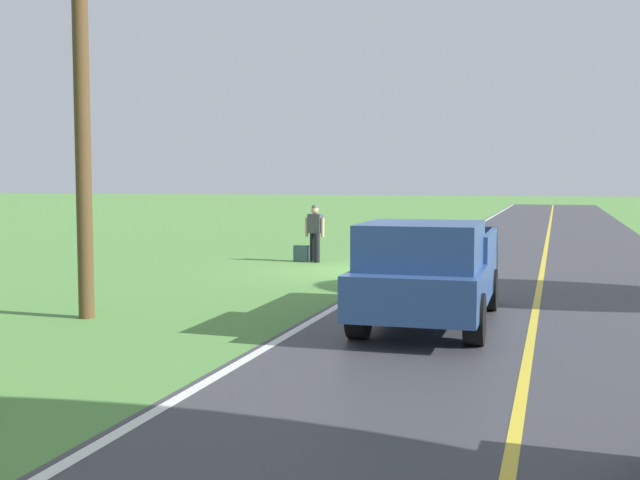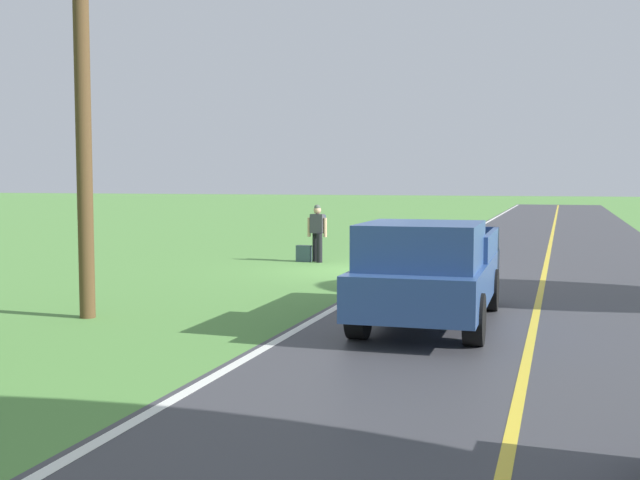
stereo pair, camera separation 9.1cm
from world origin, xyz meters
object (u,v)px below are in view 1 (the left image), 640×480
object	(u,v)px
hitchhiker_walking	(315,230)
pickup_truck_passing	(429,270)
utility_pole_roadside	(82,96)
suitcase_carried	(301,254)

from	to	relation	value
hitchhiker_walking	pickup_truck_passing	world-z (taller)	pickup_truck_passing
hitchhiker_walking	utility_pole_roadside	size ratio (longest dim) A/B	0.22
pickup_truck_passing	utility_pole_roadside	bearing A→B (deg)	9.95
suitcase_carried	pickup_truck_passing	xyz separation A→B (m)	(-5.36, 9.33, 0.72)
hitchhiker_walking	suitcase_carried	bearing A→B (deg)	7.71
pickup_truck_passing	hitchhiker_walking	bearing A→B (deg)	-62.27
hitchhiker_walking	suitcase_carried	world-z (taller)	hitchhiker_walking
pickup_truck_passing	utility_pole_roadside	distance (m)	6.85
hitchhiker_walking	pickup_truck_passing	bearing A→B (deg)	117.73
pickup_truck_passing	utility_pole_roadside	xyz separation A→B (m)	(6.06, 1.06, 3.02)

